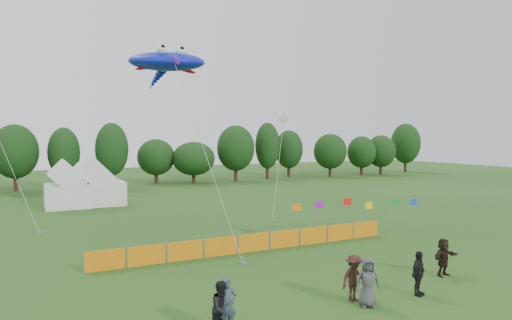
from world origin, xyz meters
name	(u,v)px	position (x,y,z in m)	size (l,w,h in m)	color
ground	(322,293)	(0.00, 0.00, 0.00)	(160.00, 160.00, 0.00)	#234C16
treeline	(131,154)	(1.61, 44.93, 4.18)	(104.57, 8.78, 8.36)	#382314
tent_left	(68,188)	(-7.36, 29.12, 1.74)	(3.92, 3.92, 3.45)	white
tent_right	(96,186)	(-4.87, 29.48, 1.79)	(5.04, 4.03, 3.56)	white
barrier_fence	(254,243)	(0.55, 7.35, 0.50)	(17.90, 0.06, 1.00)	orange
flag_row	(355,211)	(9.04, 9.03, 1.41)	(10.73, 0.72, 2.30)	gray
spectator_a	(227,305)	(-4.97, -1.66, 0.91)	(0.66, 0.43, 1.81)	#303D50
spectator_b	(222,308)	(-5.18, -1.74, 0.88)	(0.86, 0.67, 1.77)	black
spectator_c	(354,278)	(0.58, -1.28, 0.92)	(1.19, 0.68, 1.84)	#371E16
spectator_d	(418,273)	(3.30, -1.97, 0.91)	(1.06, 0.44, 1.81)	black
spectator_e	(368,282)	(0.68, -1.96, 0.94)	(0.91, 0.60, 1.87)	#444448
spectator_f	(444,257)	(6.34, -0.60, 0.87)	(1.61, 0.51, 1.74)	black
stingray_kite	(166,63)	(-1.13, 18.71, 11.95)	(6.62, 20.58, 12.99)	#0F20D8
small_kite_white	(281,144)	(10.54, 21.59, 5.73)	(7.23, 9.74, 8.78)	silver
small_kite_dark	(4,151)	(-12.14, 23.87, 5.36)	(4.29, 10.46, 9.71)	black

